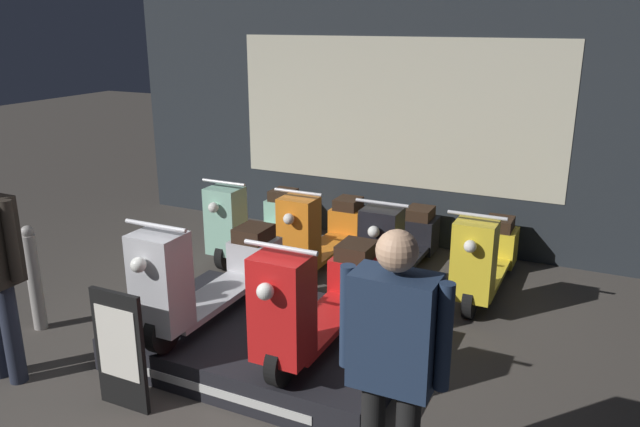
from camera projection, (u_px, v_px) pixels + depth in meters
The scene contains 12 objects.
ground_plane at pixel (189, 422), 4.19m from camera, with size 30.00×30.00×0.00m, color #423D38.
shop_wall_back at pixel (395, 108), 7.18m from camera, with size 7.07×0.09×3.20m.
display_platform at pixel (268, 341), 4.97m from camera, with size 2.19×1.53×0.26m.
scooter_display_left at pixel (209, 275), 4.97m from camera, with size 0.52×1.72×0.98m.
scooter_display_right at pixel (320, 297), 4.56m from camera, with size 0.52×1.72×0.98m.
scooter_backrow_0 at pixel (254, 220), 7.15m from camera, with size 0.52×1.72×0.98m.
scooter_backrow_1 at pixel (323, 231), 6.78m from camera, with size 0.52×1.72×0.98m.
scooter_backrow_2 at pixel (400, 243), 6.42m from camera, with size 0.52×1.72×0.98m.
scooter_backrow_3 at pixel (485, 257), 6.06m from camera, with size 0.52×1.72×0.98m.
person_right_browsing at pixel (393, 354), 3.18m from camera, with size 0.59×0.24×1.63m.
price_sign_board at pixel (120, 350), 4.22m from camera, with size 0.41×0.04×0.88m.
street_bollard at pixel (34, 278), 5.32m from camera, with size 0.11×0.11×0.95m.
Camera 1 is at (2.35, -2.84, 2.59)m, focal length 35.00 mm.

